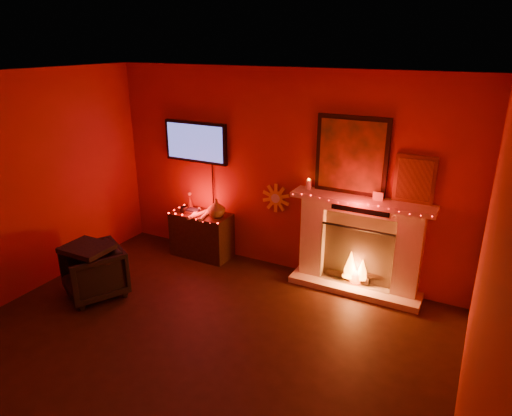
{
  "coord_description": "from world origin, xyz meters",
  "views": [
    {
      "loc": [
        2.4,
        -2.8,
        3.01
      ],
      "look_at": [
        0.05,
        1.7,
        1.13
      ],
      "focal_mm": 32.0,
      "sensor_mm": 36.0,
      "label": 1
    }
  ],
  "objects": [
    {
      "name": "room",
      "position": [
        0.0,
        0.0,
        1.35
      ],
      "size": [
        5.0,
        5.0,
        5.0
      ],
      "color": "black",
      "rests_on": "ground"
    },
    {
      "name": "fireplace",
      "position": [
        1.14,
        2.39,
        0.72
      ],
      "size": [
        1.72,
        0.4,
        2.18
      ],
      "color": "beige",
      "rests_on": "floor"
    },
    {
      "name": "tv",
      "position": [
        -1.3,
        2.45,
        1.65
      ],
      "size": [
        1.0,
        0.07,
        1.24
      ],
      "color": "black",
      "rests_on": "room"
    },
    {
      "name": "sunburst_clock",
      "position": [
        -0.05,
        2.48,
        1.0
      ],
      "size": [
        0.4,
        0.03,
        0.4
      ],
      "color": "gold",
      "rests_on": "room"
    },
    {
      "name": "console_table",
      "position": [
        -1.12,
        2.26,
        0.37
      ],
      "size": [
        0.87,
        0.52,
        0.92
      ],
      "color": "black",
      "rests_on": "floor"
    },
    {
      "name": "armchair",
      "position": [
        -1.69,
        0.71,
        0.31
      ],
      "size": [
        0.92,
        0.93,
        0.63
      ],
      "primitive_type": "imported",
      "rotation": [
        0.0,
        0.0,
        -0.5
      ],
      "color": "black",
      "rests_on": "floor"
    }
  ]
}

